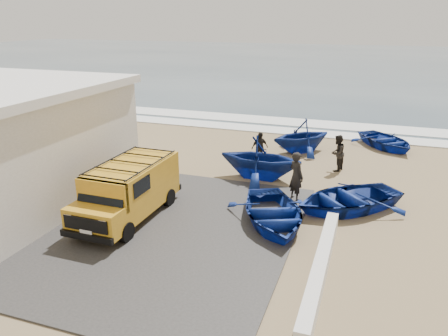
% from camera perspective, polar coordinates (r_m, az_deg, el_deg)
% --- Properties ---
extents(ground, '(160.00, 160.00, 0.00)m').
position_cam_1_polar(ground, '(15.92, -4.31, -5.13)').
color(ground, '#8E7752').
extents(slab, '(12.00, 10.00, 0.05)m').
position_cam_1_polar(slab, '(15.22, -14.33, -6.82)').
color(slab, '#3B3936').
rests_on(slab, ground).
extents(ocean, '(180.00, 88.00, 0.01)m').
position_cam_1_polar(ocean, '(69.82, 14.69, 13.24)').
color(ocean, '#385166').
rests_on(ocean, ground).
extents(surf_line, '(180.00, 1.60, 0.06)m').
position_cam_1_polar(surf_line, '(26.75, 5.94, 5.01)').
color(surf_line, white).
rests_on(surf_line, ground).
extents(surf_wash, '(180.00, 2.20, 0.04)m').
position_cam_1_polar(surf_wash, '(29.12, 7.10, 6.12)').
color(surf_wash, white).
rests_on(surf_wash, ground).
extents(parapet, '(0.35, 6.00, 0.55)m').
position_cam_1_polar(parapet, '(12.06, 12.47, -12.64)').
color(parapet, silver).
rests_on(parapet, ground).
extents(van, '(1.89, 4.57, 1.95)m').
position_cam_1_polar(van, '(15.08, -12.32, -2.65)').
color(van, gold).
rests_on(van, ground).
extents(boat_near_left, '(4.16, 4.73, 0.81)m').
position_cam_1_polar(boat_near_left, '(14.56, 6.41, -5.87)').
color(boat_near_left, navy).
rests_on(boat_near_left, ground).
extents(boat_near_right, '(4.99, 4.90, 0.85)m').
position_cam_1_polar(boat_near_right, '(16.16, 15.80, -3.84)').
color(boat_near_right, navy).
rests_on(boat_near_right, ground).
extents(boat_mid_left, '(3.60, 3.14, 1.84)m').
position_cam_1_polar(boat_mid_left, '(18.43, 4.77, 1.37)').
color(boat_mid_left, navy).
rests_on(boat_mid_left, ground).
extents(boat_far_left, '(4.27, 4.27, 1.71)m').
position_cam_1_polar(boat_far_left, '(22.37, 10.07, 4.17)').
color(boat_far_left, navy).
rests_on(boat_far_left, ground).
extents(boat_far_right, '(4.30, 4.51, 0.76)m').
position_cam_1_polar(boat_far_right, '(24.42, 20.39, 3.36)').
color(boat_far_right, navy).
rests_on(boat_far_right, ground).
extents(fisherman_front, '(0.81, 0.79, 1.88)m').
position_cam_1_polar(fisherman_front, '(16.38, 9.40, -1.08)').
color(fisherman_front, black).
rests_on(fisherman_front, ground).
extents(fisherman_middle, '(0.83, 0.94, 1.64)m').
position_cam_1_polar(fisherman_middle, '(19.97, 14.58, 1.91)').
color(fisherman_middle, black).
rests_on(fisherman_middle, ground).
extents(fisherman_back, '(0.87, 0.88, 1.49)m').
position_cam_1_polar(fisherman_back, '(20.42, 4.69, 2.64)').
color(fisherman_back, black).
rests_on(fisherman_back, ground).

